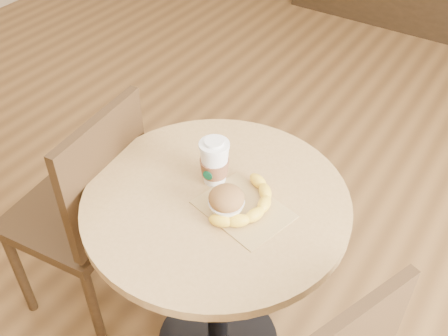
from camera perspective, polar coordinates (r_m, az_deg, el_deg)
name	(u,v)px	position (r m, az deg, el deg)	size (l,w,h in m)	color
cafe_table	(217,246)	(1.59, -0.80, -8.47)	(0.75, 0.75, 0.75)	black
chair_left	(87,210)	(1.82, -14.69, -4.41)	(0.44, 0.44, 0.91)	#362513
kraft_bag	(243,209)	(1.41, 2.12, -4.49)	(0.24, 0.18, 0.00)	tan
coffee_cup	(214,163)	(1.46, -1.05, 0.55)	(0.08, 0.09, 0.14)	white
muffin	(226,202)	(1.37, 0.27, -3.71)	(0.10, 0.10, 0.09)	white
banana	(250,204)	(1.40, 2.80, -3.98)	(0.13, 0.25, 0.03)	yellow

